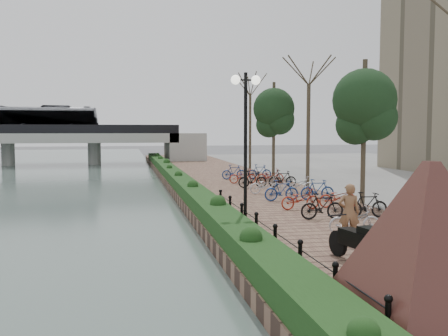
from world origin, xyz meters
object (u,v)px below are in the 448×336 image
object	(u,v)px
lamppost	(246,118)
motorcycle	(356,240)
pedestrian	(349,212)
granite_monument	(429,240)

from	to	relation	value
lamppost	motorcycle	size ratio (longest dim) A/B	2.87
motorcycle	pedestrian	world-z (taller)	pedestrian
pedestrian	lamppost	bearing A→B (deg)	-26.10
granite_monument	lamppost	xyz separation A→B (m)	(-1.19, 8.73, 2.34)
granite_monument	motorcycle	distance (m)	3.85
lamppost	motorcycle	distance (m)	6.15
granite_monument	lamppost	distance (m)	9.11
lamppost	granite_monument	bearing A→B (deg)	-82.21
granite_monument	pedestrian	world-z (taller)	granite_monument
motorcycle	lamppost	bearing A→B (deg)	97.15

